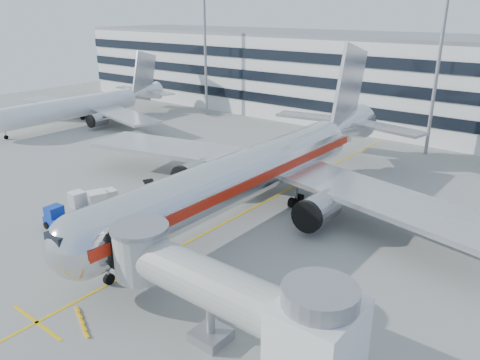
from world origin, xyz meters
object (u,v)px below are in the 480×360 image
Objects in this scene: main_jet at (260,168)px; cargo_container_front at (77,199)px; belt_loader at (153,198)px; baggage_tug at (58,219)px; cargo_container_left at (109,197)px; cargo_container_right at (97,200)px; ramp_worker at (140,211)px.

main_jet reaches higher than cargo_container_front.
belt_loader is 1.61× the size of baggage_tug.
main_jet is 32.07× the size of cargo_container_front.
baggage_tug is 1.56× the size of cargo_container_left.
cargo_container_right is at bearing -90.71° from cargo_container_left.
main_jet is 16.69m from cargo_container_left.
belt_loader is (-9.38, -6.80, -3.60)m from main_jet.
cargo_container_front is at bearing -158.72° from cargo_container_right.
baggage_tug is at bearing -104.99° from belt_loader.
main_jet is 27.42× the size of ramp_worker.
cargo_container_right is (-0.93, 5.21, 0.01)m from baggage_tug.
baggage_tug reaches higher than cargo_container_right.
cargo_container_front is (-15.27, -12.32, -3.45)m from main_jet.
belt_loader is at bearing 75.01° from baggage_tug.
cargo_container_front is 8.31m from ramp_worker.
main_jet is at bearing 54.15° from baggage_tug.
cargo_container_front is at bearing -136.84° from belt_loader.
main_jet is 17.57m from cargo_container_right.
main_jet is at bearing 35.69° from ramp_worker.
cargo_container_left is at bearing -142.32° from main_jet.
belt_loader is 4.26m from ramp_worker.
baggage_tug is at bearing -82.14° from cargo_container_left.
cargo_container_right is 1.23× the size of ramp_worker.
cargo_container_front is (-2.34, -2.34, -0.04)m from cargo_container_left.
cargo_container_right is (-12.95, -11.42, -3.29)m from main_jet.
ramp_worker is (4.84, 6.19, -0.00)m from baggage_tug.
belt_loader reaches higher than cargo_container_front.
belt_loader is 2.55× the size of ramp_worker.
belt_loader is 2.08× the size of cargo_container_right.
main_jet reaches higher than ramp_worker.
cargo_container_right is (-3.57, -4.62, 0.30)m from belt_loader.
main_jet is 27.00× the size of cargo_container_left.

